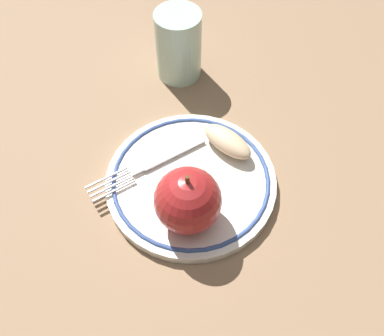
% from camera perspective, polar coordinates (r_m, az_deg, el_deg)
% --- Properties ---
extents(ground_plane, '(2.00, 2.00, 0.00)m').
position_cam_1_polar(ground_plane, '(0.59, 0.74, -2.77)').
color(ground_plane, '#957455').
extents(plate, '(0.23, 0.23, 0.02)m').
position_cam_1_polar(plate, '(0.58, -0.00, -1.57)').
color(plate, white).
rests_on(plate, ground_plane).
extents(apple_red_whole, '(0.08, 0.08, 0.09)m').
position_cam_1_polar(apple_red_whole, '(0.51, -0.57, -4.35)').
color(apple_red_whole, '#AB2425').
rests_on(apple_red_whole, plate).
extents(apple_slice_front, '(0.05, 0.08, 0.03)m').
position_cam_1_polar(apple_slice_front, '(0.60, 4.45, 3.71)').
color(apple_slice_front, beige).
rests_on(apple_slice_front, plate).
extents(fork, '(0.17, 0.09, 0.00)m').
position_cam_1_polar(fork, '(0.59, -5.37, 0.56)').
color(fork, silver).
rests_on(fork, plate).
extents(drinking_glass, '(0.07, 0.07, 0.11)m').
position_cam_1_polar(drinking_glass, '(0.70, -1.81, 16.04)').
color(drinking_glass, silver).
rests_on(drinking_glass, ground_plane).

